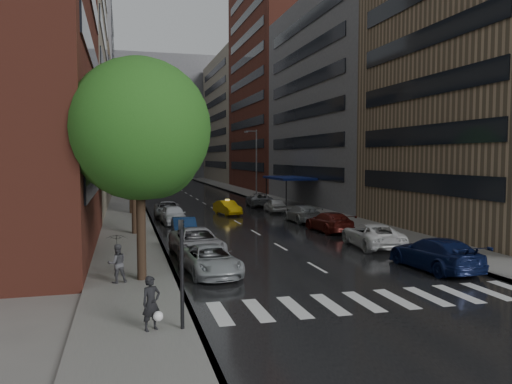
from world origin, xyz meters
TOP-DOWN VIEW (x-y plane):
  - ground at (0.00, 0.00)m, footprint 220.00×220.00m
  - road at (0.00, 50.00)m, footprint 14.00×140.00m
  - sidewalk_left at (-9.00, 50.00)m, footprint 4.00×140.00m
  - sidewalk_right at (9.00, 50.00)m, footprint 4.00×140.00m
  - crosswalk at (0.20, -2.00)m, footprint 13.15×2.80m
  - buildings_left at (-15.00, 58.79)m, footprint 8.00×108.00m
  - buildings_right at (15.00, 56.70)m, footprint 8.05×109.10m
  - building_far at (0.00, 118.00)m, footprint 40.00×14.00m
  - tree_near at (-8.60, 3.17)m, footprint 6.17×6.17m
  - tree_mid at (-8.60, 16.91)m, footprint 5.27×5.27m
  - tree_far at (-8.60, 30.40)m, footprint 5.65×5.65m
  - taxi at (0.32, 27.82)m, footprint 2.25×4.32m
  - parked_cars_left at (-5.40, 15.13)m, footprint 2.81×28.51m
  - parked_cars_right at (5.40, 17.34)m, footprint 2.98×38.47m
  - ped_bag_walker at (-8.53, -3.54)m, footprint 0.74×0.64m
  - ped_black_umbrella at (-9.64, 2.83)m, footprint 0.96×0.98m
  - traffic_light at (-7.60, -3.65)m, footprint 0.18×0.15m
  - street_lamp_left at (-7.72, 30.00)m, footprint 1.74×0.22m
  - street_lamp_right at (7.72, 45.00)m, footprint 1.74×0.22m
  - awning at (8.98, 35.00)m, footprint 4.00×8.00m

SIDE VIEW (x-z plane):
  - ground at x=0.00m, z-range 0.00..0.00m
  - road at x=0.00m, z-range 0.00..0.01m
  - crosswalk at x=0.20m, z-range 0.01..0.02m
  - sidewalk_left at x=-9.00m, z-range 0.00..0.15m
  - sidewalk_right at x=9.00m, z-range 0.00..0.15m
  - taxi at x=0.32m, z-range 0.00..1.36m
  - parked_cars_left at x=-5.40m, z-range -0.05..1.53m
  - parked_cars_right at x=5.40m, z-range -0.05..1.55m
  - ped_bag_walker at x=-8.53m, z-range 0.12..1.83m
  - ped_black_umbrella at x=-9.64m, z-range 0.34..2.43m
  - traffic_light at x=-7.60m, z-range 0.50..3.95m
  - awning at x=8.98m, z-range 1.57..4.70m
  - street_lamp_left at x=-7.72m, z-range 0.39..9.39m
  - street_lamp_right at x=7.72m, z-range 0.39..9.39m
  - tree_mid at x=-8.60m, z-range 1.55..9.95m
  - tree_far at x=-8.60m, z-range 1.66..10.66m
  - tree_near at x=-8.60m, z-range 1.82..11.64m
  - buildings_right at x=15.00m, z-range -2.97..33.03m
  - buildings_left at x=-15.00m, z-range -3.01..34.99m
  - building_far at x=0.00m, z-range 0.00..32.00m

